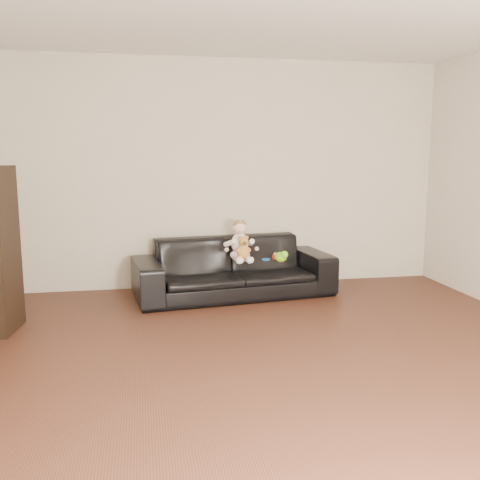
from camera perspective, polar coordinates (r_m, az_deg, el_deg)
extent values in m
plane|color=#462518|center=(3.84, 5.83, -14.50)|extent=(5.50, 5.50, 0.00)
plane|color=beige|center=(6.21, -1.14, 7.00)|extent=(5.00, 0.00, 5.00)
imported|color=black|center=(5.83, -0.69, -2.94)|extent=(2.22, 1.10, 0.62)
ellipsoid|color=silver|center=(5.71, 0.00, -1.60)|extent=(0.26, 0.24, 0.12)
ellipsoid|color=white|center=(5.70, -0.02, -0.34)|extent=(0.22, 0.20, 0.22)
sphere|color=beige|center=(5.66, 0.00, 1.37)|extent=(0.18, 0.18, 0.15)
ellipsoid|color=#8C603F|center=(5.67, -0.02, 1.61)|extent=(0.18, 0.18, 0.10)
cylinder|color=silver|center=(5.58, -0.19, -2.06)|extent=(0.11, 0.19, 0.07)
cylinder|color=silver|center=(5.59, 0.71, -2.03)|extent=(0.11, 0.19, 0.07)
sphere|color=white|center=(5.48, -0.11, -2.26)|extent=(0.07, 0.07, 0.06)
sphere|color=white|center=(5.50, 0.99, -2.21)|extent=(0.07, 0.07, 0.06)
cylinder|color=white|center=(5.63, -1.10, -0.33)|extent=(0.09, 0.16, 0.10)
cylinder|color=white|center=(5.68, 1.22, -0.26)|extent=(0.09, 0.16, 0.10)
ellipsoid|color=#B97E34|center=(5.57, 0.36, -1.20)|extent=(0.17, 0.16, 0.15)
sphere|color=#B97E34|center=(5.54, 0.39, -0.14)|extent=(0.13, 0.13, 0.10)
sphere|color=#B97E34|center=(5.53, 0.01, 0.25)|extent=(0.05, 0.05, 0.04)
sphere|color=#B97E34|center=(5.55, 0.73, 0.28)|extent=(0.05, 0.05, 0.04)
sphere|color=#593819|center=(5.50, 0.48, -0.32)|extent=(0.05, 0.05, 0.04)
ellipsoid|color=#7ADF1A|center=(5.64, 4.37, -1.82)|extent=(0.17, 0.19, 0.11)
sphere|color=red|center=(5.72, 3.79, -1.82)|extent=(0.08, 0.08, 0.07)
cylinder|color=blue|center=(5.75, 2.77, -2.07)|extent=(0.10, 0.10, 0.01)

